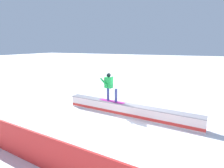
# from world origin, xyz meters

# --- Properties ---
(ground_plane) EXTENTS (120.00, 120.00, 0.00)m
(ground_plane) POSITION_xyz_m (0.00, 0.00, 0.00)
(ground_plane) COLOR white
(grind_box) EXTENTS (7.01, 1.16, 0.63)m
(grind_box) POSITION_xyz_m (0.00, 0.00, 0.29)
(grind_box) COLOR white
(grind_box) RESTS_ON ground_plane
(snowboarder) EXTENTS (1.45, 0.48, 1.48)m
(snowboarder) POSITION_xyz_m (1.10, -0.11, 1.44)
(snowboarder) COLOR #B9298D
(snowboarder) RESTS_ON grind_box
(safety_fence) EXTENTS (10.64, 1.09, 1.08)m
(safety_fence) POSITION_xyz_m (0.00, 4.89, 0.54)
(safety_fence) COLOR red
(safety_fence) RESTS_ON ground_plane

